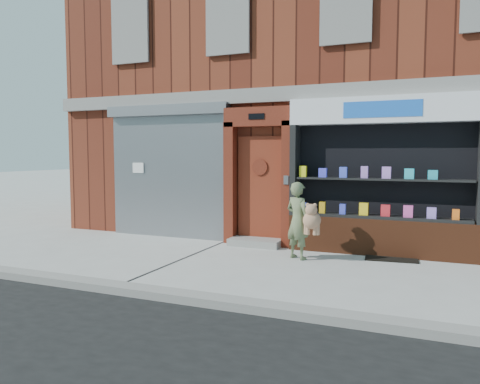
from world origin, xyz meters
The scene contains 8 objects.
ground centered at (0.00, 0.00, 0.00)m, with size 80.00×80.00×0.00m, color #9E9E99.
curb centered at (0.00, -2.15, 0.06)m, with size 60.00×0.30×0.12m, color gray.
building centered at (0.00, 5.99, 4.00)m, with size 12.00×8.16×8.00m.
shutter_bay centered at (-3.00, 1.93, 1.72)m, with size 3.10×0.30×3.04m.
red_door_bay centered at (-0.75, 1.86, 1.46)m, with size 1.52×0.58×2.90m.
pharmacy_bay centered at (1.75, 1.81, 1.37)m, with size 3.50×0.41×3.00m.
woman centered at (0.44, 0.84, 0.72)m, with size 0.76×0.55×1.42m.
doormat centered at (1.99, 1.55, 0.01)m, with size 0.93×0.65×0.02m, color black.
Camera 1 is at (2.71, -7.38, 1.93)m, focal length 35.00 mm.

